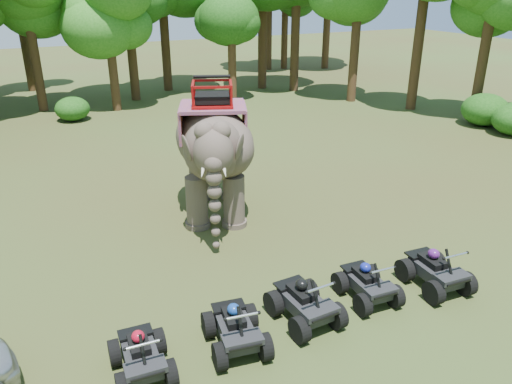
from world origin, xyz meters
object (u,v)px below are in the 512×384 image
elephant (214,149)px  atv_4 (436,266)px  atv_1 (236,323)px  atv_2 (305,298)px  atv_3 (368,279)px  atv_0 (140,351)px

elephant → atv_4: elephant is taller
atv_1 → atv_2: (1.75, 0.12, 0.02)m
atv_1 → atv_2: 1.76m
atv_3 → atv_4: size_ratio=0.92×
atv_2 → atv_3: size_ratio=1.09×
elephant → atv_1: elephant is taller
atv_2 → atv_3: bearing=-1.4°
elephant → atv_4: bearing=-42.1°
elephant → atv_2: 6.56m
elephant → atv_2: size_ratio=3.13×
atv_0 → atv_4: bearing=1.5°
elephant → atv_4: (3.26, -6.63, -1.58)m
atv_4 → atv_3: bearing=173.4°
atv_3 → atv_0: bearing=-175.6°
elephant → atv_0: size_ratio=3.41×
atv_4 → elephant: bearing=119.6°
atv_2 → atv_4: atv_4 is taller
atv_0 → atv_3: (5.53, 0.10, 0.00)m
elephant → atv_0: bearing=-101.1°
atv_1 → atv_4: (5.40, -0.15, 0.02)m
elephant → atv_4: 7.55m
elephant → atv_2: elephant is taller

